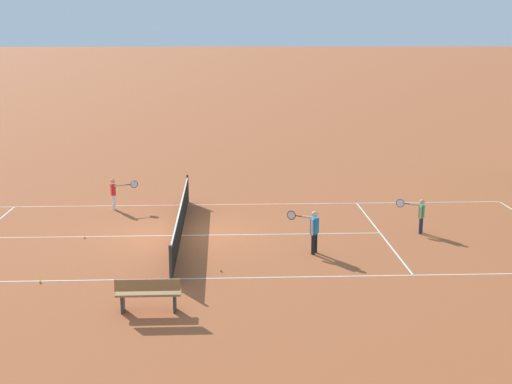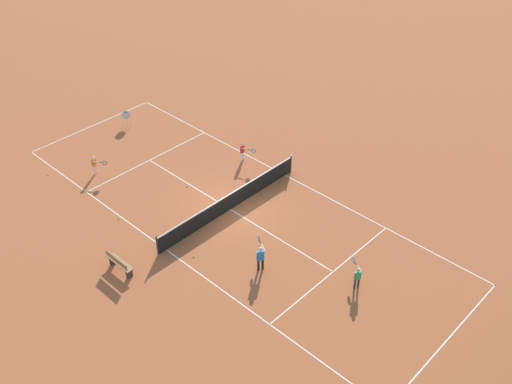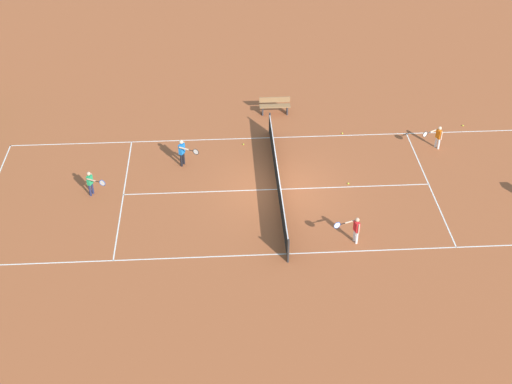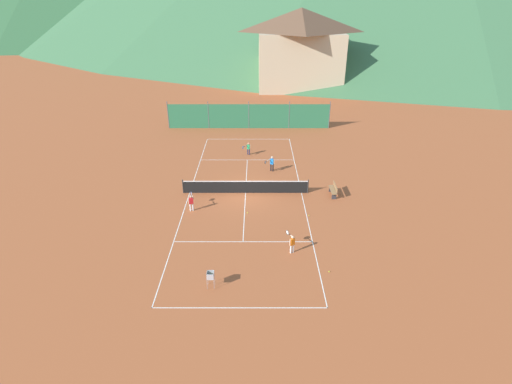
% 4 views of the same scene
% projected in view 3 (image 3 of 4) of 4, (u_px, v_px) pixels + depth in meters
% --- Properties ---
extents(ground_plane, '(600.00, 600.00, 0.00)m').
position_uv_depth(ground_plane, '(278.00, 189.00, 29.74)').
color(ground_plane, '#A8542D').
extents(court_line_markings, '(8.25, 23.85, 0.01)m').
position_uv_depth(court_line_markings, '(278.00, 189.00, 29.73)').
color(court_line_markings, white).
rests_on(court_line_markings, ground).
extents(tennis_net, '(9.18, 0.08, 1.06)m').
position_uv_depth(tennis_net, '(278.00, 180.00, 29.44)').
color(tennis_net, '#2D2D2D').
rests_on(tennis_net, ground).
extents(player_far_service, '(0.72, 0.84, 1.12)m').
position_uv_depth(player_far_service, '(91.00, 182.00, 29.03)').
color(player_far_service, '#23284C').
rests_on(player_far_service, ground).
extents(player_far_baseline, '(0.83, 0.90, 1.28)m').
position_uv_depth(player_far_baseline, '(183.00, 151.00, 30.76)').
color(player_far_baseline, black).
rests_on(player_far_baseline, ground).
extents(player_near_service, '(0.37, 1.01, 1.14)m').
position_uv_depth(player_near_service, '(355.00, 228.00, 26.59)').
color(player_near_service, white).
rests_on(player_near_service, ground).
extents(player_near_baseline, '(0.48, 0.96, 1.11)m').
position_uv_depth(player_near_baseline, '(438.00, 136.00, 31.94)').
color(player_near_baseline, white).
rests_on(player_near_baseline, ground).
extents(tennis_ball_service_box, '(0.07, 0.07, 0.07)m').
position_uv_depth(tennis_ball_service_box, '(348.00, 183.00, 30.02)').
color(tennis_ball_service_box, '#CCE033').
rests_on(tennis_ball_service_box, ground).
extents(tennis_ball_by_net_right, '(0.07, 0.07, 0.07)m').
position_uv_depth(tennis_ball_by_net_right, '(463.00, 125.00, 33.88)').
color(tennis_ball_by_net_right, '#CCE033').
rests_on(tennis_ball_by_net_right, ground).
extents(tennis_ball_alley_left, '(0.07, 0.07, 0.07)m').
position_uv_depth(tennis_ball_alley_left, '(243.00, 144.00, 32.52)').
color(tennis_ball_alley_left, '#CCE033').
rests_on(tennis_ball_alley_left, ground).
extents(tennis_ball_mid_court, '(0.07, 0.07, 0.07)m').
position_uv_depth(tennis_ball_mid_court, '(342.00, 133.00, 33.30)').
color(tennis_ball_mid_court, '#CCE033').
rests_on(tennis_ball_mid_court, ground).
extents(courtside_bench, '(0.36, 1.50, 0.84)m').
position_uv_depth(courtside_bench, '(275.00, 105.00, 34.61)').
color(courtside_bench, olive).
rests_on(courtside_bench, ground).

